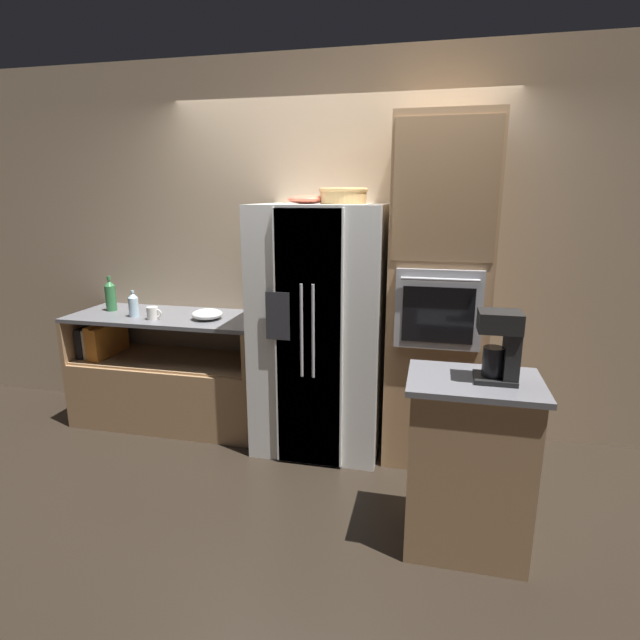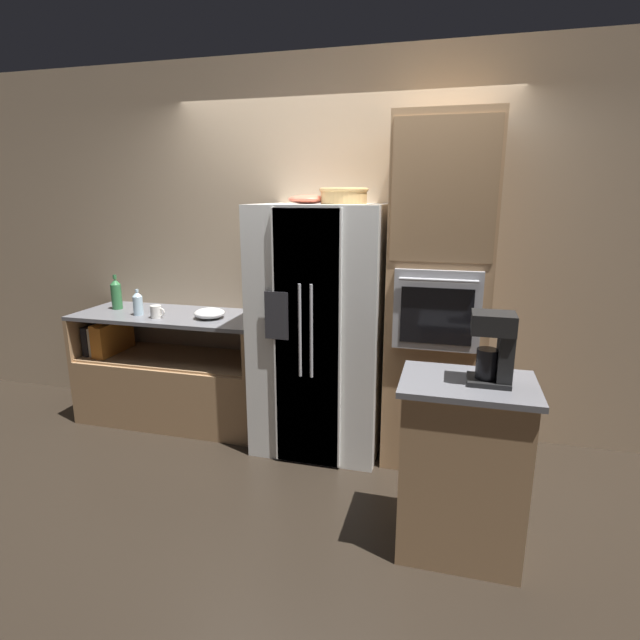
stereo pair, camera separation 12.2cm
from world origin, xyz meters
name	(u,v)px [view 1 (the left image)]	position (x,y,z in m)	size (l,w,h in m)	color
ground_plane	(322,445)	(0.00, 0.00, 0.00)	(20.00, 20.00, 0.00)	black
wall_back	(336,249)	(0.00, 0.49, 1.40)	(12.00, 0.06, 2.80)	tan
counter_left	(171,383)	(-1.29, 0.15, 0.32)	(1.52, 0.63, 0.89)	#A87F56
refrigerator	(321,329)	(-0.02, 0.08, 0.87)	(0.89, 0.80, 1.74)	white
wall_oven	(438,295)	(0.78, 0.12, 1.14)	(0.64, 0.74, 2.28)	#A87F56
island_counter	(468,464)	(0.96, -0.88, 0.47)	(0.65, 0.47, 0.93)	#A87F56
wicker_basket	(343,195)	(0.13, 0.09, 1.80)	(0.33, 0.33, 0.10)	tan
fruit_bowl	(307,199)	(-0.12, 0.09, 1.77)	(0.27, 0.27, 0.06)	#DB664C
bottle_tall	(110,295)	(-1.79, 0.19, 1.02)	(0.08, 0.08, 0.28)	#33723F
bottle_short	(133,304)	(-1.50, 0.05, 0.99)	(0.08, 0.08, 0.20)	silver
mug	(153,313)	(-1.31, 0.00, 0.94)	(0.12, 0.08, 0.10)	silver
mixing_bowl	(207,314)	(-0.91, 0.09, 0.93)	(0.23, 0.23, 0.08)	white
coffee_maker	(503,343)	(1.08, -0.88, 1.12)	(0.20, 0.17, 0.34)	black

